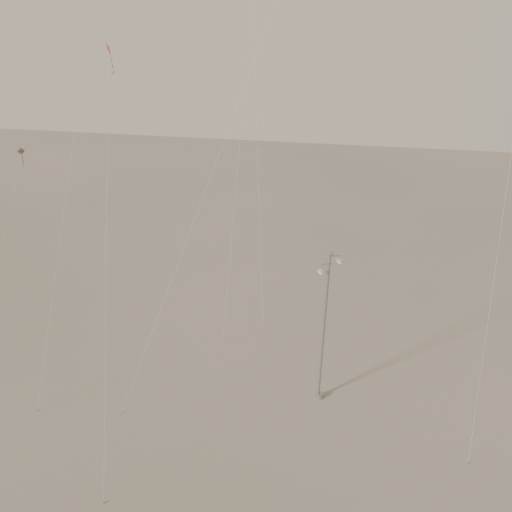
# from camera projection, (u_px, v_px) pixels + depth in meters

# --- Properties ---
(ground) EXTENTS (160.00, 160.00, 0.00)m
(ground) POSITION_uv_depth(u_px,v_px,m) (228.00, 453.00, 31.46)
(ground) COLOR gray
(ground) RESTS_ON ground
(street_lamp) EXTENTS (1.51, 0.99, 10.01)m
(street_lamp) POSITION_uv_depth(u_px,v_px,m) (325.00, 324.00, 33.83)
(street_lamp) COLOR #979B9F
(street_lamp) RESTS_ON ground
(kite_1) EXTENTS (10.31, 11.09, 30.17)m
(kite_1) POSITION_uv_depth(u_px,v_px,m) (265.00, 35.00, 31.60)
(kite_1) COLOR #332D2A
(kite_1) RESTS_ON ground
(kite_3) EXTENTS (3.93, 13.11, 20.76)m
(kite_3) POSITION_uv_depth(u_px,v_px,m) (107.00, 168.00, 31.20)
(kite_3) COLOR maroon
(kite_3) RESTS_ON ground
(kite_5) EXTENTS (3.13, 9.91, 26.39)m
(kite_5) POSITION_uv_depth(u_px,v_px,m) (254.00, 43.00, 42.75)
(kite_5) COLOR #9E591A
(kite_5) RESTS_ON ground
(kite_6) EXTENTS (1.03, 10.20, 13.34)m
(kite_6) POSITION_uv_depth(u_px,v_px,m) (9.00, 211.00, 40.21)
(kite_6) COLOR #332D2A
(kite_6) RESTS_ON ground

